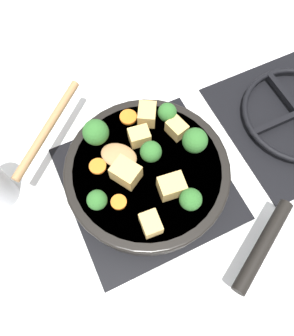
% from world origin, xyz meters
% --- Properties ---
extents(ground_plane, '(2.40, 2.40, 0.00)m').
position_xyz_m(ground_plane, '(0.00, 0.00, 0.00)').
color(ground_plane, white).
extents(front_burner_grate, '(0.31, 0.31, 0.03)m').
position_xyz_m(front_burner_grate, '(0.00, 0.00, 0.01)').
color(front_burner_grate, black).
rests_on(front_burner_grate, ground_plane).
extents(skillet_pan, '(0.41, 0.35, 0.05)m').
position_xyz_m(skillet_pan, '(0.00, 0.00, 0.05)').
color(skillet_pan, black).
rests_on(skillet_pan, front_burner_grate).
extents(wooden_spoon, '(0.23, 0.23, 0.02)m').
position_xyz_m(wooden_spoon, '(-0.10, -0.09, 0.08)').
color(wooden_spoon, '#A87A4C').
rests_on(wooden_spoon, skillet_pan).
extents(tofu_cube_center_large, '(0.03, 0.04, 0.03)m').
position_xyz_m(tofu_cube_center_large, '(-0.06, 0.01, 0.09)').
color(tofu_cube_center_large, tan).
rests_on(tofu_cube_center_large, skillet_pan).
extents(tofu_cube_near_handle, '(0.04, 0.03, 0.03)m').
position_xyz_m(tofu_cube_near_handle, '(0.10, -0.04, 0.09)').
color(tofu_cube_near_handle, tan).
rests_on(tofu_cube_near_handle, skillet_pan).
extents(tofu_cube_east_chunk, '(0.05, 0.05, 0.03)m').
position_xyz_m(tofu_cube_east_chunk, '(-0.09, 0.04, 0.09)').
color(tofu_cube_east_chunk, tan).
rests_on(tofu_cube_east_chunk, skillet_pan).
extents(tofu_cube_west_chunk, '(0.06, 0.06, 0.04)m').
position_xyz_m(tofu_cube_west_chunk, '(-0.00, -0.04, 0.09)').
color(tofu_cube_west_chunk, tan).
rests_on(tofu_cube_west_chunk, skillet_pan).
extents(tofu_cube_back_piece, '(0.04, 0.04, 0.03)m').
position_xyz_m(tofu_cube_back_piece, '(-0.04, 0.08, 0.09)').
color(tofu_cube_back_piece, tan).
rests_on(tofu_cube_back_piece, skillet_pan).
extents(tofu_cube_front_piece, '(0.04, 0.05, 0.03)m').
position_xyz_m(tofu_cube_front_piece, '(0.06, 0.02, 0.09)').
color(tofu_cube_front_piece, tan).
rests_on(tofu_cube_front_piece, skillet_pan).
extents(broccoli_floret_near_spoon, '(0.04, 0.04, 0.05)m').
position_xyz_m(broccoli_floret_near_spoon, '(0.09, 0.04, 0.10)').
color(broccoli_floret_near_spoon, '#709956').
rests_on(broccoli_floret_near_spoon, skillet_pan).
extents(broccoli_floret_center_top, '(0.05, 0.05, 0.05)m').
position_xyz_m(broccoli_floret_center_top, '(0.00, 0.09, 0.10)').
color(broccoli_floret_center_top, '#709956').
rests_on(broccoli_floret_center_top, skillet_pan).
extents(broccoli_floret_east_rim, '(0.04, 0.04, 0.04)m').
position_xyz_m(broccoli_floret_east_rim, '(-0.08, 0.08, 0.10)').
color(broccoli_floret_east_rim, '#709956').
rests_on(broccoli_floret_east_rim, skillet_pan).
extents(broccoli_floret_west_rim, '(0.05, 0.05, 0.05)m').
position_xyz_m(broccoli_floret_west_rim, '(-0.09, -0.06, 0.11)').
color(broccoli_floret_west_rim, '#709956').
rests_on(broccoli_floret_west_rim, skillet_pan).
extents(broccoli_floret_north_edge, '(0.04, 0.04, 0.05)m').
position_xyz_m(broccoli_floret_north_edge, '(-0.01, 0.01, 0.10)').
color(broccoli_floret_north_edge, '#709956').
rests_on(broccoli_floret_north_edge, skillet_pan).
extents(broccoli_floret_south_cluster, '(0.03, 0.03, 0.04)m').
position_xyz_m(broccoli_floret_south_cluster, '(0.03, -0.10, 0.10)').
color(broccoli_floret_south_cluster, '#709956').
rests_on(broccoli_floret_south_cluster, skillet_pan).
extents(carrot_slice_orange_thin, '(0.03, 0.03, 0.01)m').
position_xyz_m(carrot_slice_orange_thin, '(0.04, -0.07, 0.08)').
color(carrot_slice_orange_thin, orange).
rests_on(carrot_slice_orange_thin, skillet_pan).
extents(carrot_slice_near_center, '(0.03, 0.03, 0.01)m').
position_xyz_m(carrot_slice_near_center, '(-0.11, 0.01, 0.08)').
color(carrot_slice_near_center, orange).
rests_on(carrot_slice_near_center, skillet_pan).
extents(carrot_slice_edge_slice, '(0.03, 0.03, 0.01)m').
position_xyz_m(carrot_slice_edge_slice, '(-0.04, -0.08, 0.08)').
color(carrot_slice_edge_slice, orange).
rests_on(carrot_slice_edge_slice, skillet_pan).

